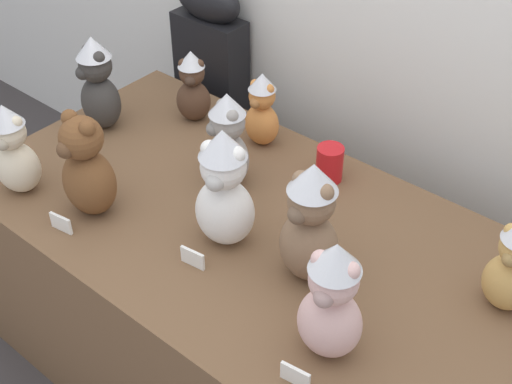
# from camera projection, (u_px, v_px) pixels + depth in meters

# --- Properties ---
(display_table) EXTENTS (1.69, 0.88, 0.71)m
(display_table) POSITION_uv_depth(u_px,v_px,m) (256.00, 313.00, 2.09)
(display_table) COLOR brown
(display_table) RESTS_ON ground_plane
(instrument_case) EXTENTS (0.28, 0.12, 1.06)m
(instrument_case) POSITION_uv_depth(u_px,v_px,m) (213.00, 110.00, 2.66)
(instrument_case) COLOR black
(instrument_case) RESTS_ON ground_plane
(teddy_bear_chestnut) EXTENTS (0.16, 0.14, 0.31)m
(teddy_bear_chestnut) POSITION_uv_depth(u_px,v_px,m) (87.00, 168.00, 1.83)
(teddy_bear_chestnut) COLOR brown
(teddy_bear_chestnut) RESTS_ON display_table
(teddy_bear_charcoal) EXTENTS (0.16, 0.15, 0.32)m
(teddy_bear_charcoal) POSITION_uv_depth(u_px,v_px,m) (98.00, 84.00, 2.16)
(teddy_bear_charcoal) COLOR #383533
(teddy_bear_charcoal) RESTS_ON display_table
(teddy_bear_ash) EXTENTS (0.17, 0.16, 0.30)m
(teddy_bear_ash) POSITION_uv_depth(u_px,v_px,m) (228.00, 141.00, 1.93)
(teddy_bear_ash) COLOR gray
(teddy_bear_ash) RESTS_ON display_table
(teddy_bear_cocoa) EXTENTS (0.15, 0.14, 0.25)m
(teddy_bear_cocoa) POSITION_uv_depth(u_px,v_px,m) (193.00, 87.00, 2.21)
(teddy_bear_cocoa) COLOR #4C3323
(teddy_bear_cocoa) RESTS_ON display_table
(teddy_bear_mocha) EXTENTS (0.16, 0.14, 0.34)m
(teddy_bear_mocha) POSITION_uv_depth(u_px,v_px,m) (310.00, 224.00, 1.62)
(teddy_bear_mocha) COLOR #7F6047
(teddy_bear_mocha) RESTS_ON display_table
(teddy_bear_snow) EXTENTS (0.19, 0.18, 0.35)m
(teddy_bear_snow) POSITION_uv_depth(u_px,v_px,m) (224.00, 190.00, 1.72)
(teddy_bear_snow) COLOR white
(teddy_bear_snow) RESTS_ON display_table
(teddy_bear_ginger) EXTENTS (0.12, 0.10, 0.25)m
(teddy_bear_ginger) POSITION_uv_depth(u_px,v_px,m) (262.00, 110.00, 2.11)
(teddy_bear_ginger) COLOR #D17F3D
(teddy_bear_ginger) RESTS_ON display_table
(teddy_bear_cream) EXTENTS (0.17, 0.16, 0.29)m
(teddy_bear_cream) POSITION_uv_depth(u_px,v_px,m) (13.00, 150.00, 1.91)
(teddy_bear_cream) COLOR beige
(teddy_bear_cream) RESTS_ON display_table
(teddy_bear_blush) EXTENTS (0.17, 0.15, 0.32)m
(teddy_bear_blush) POSITION_uv_depth(u_px,v_px,m) (331.00, 302.00, 1.44)
(teddy_bear_blush) COLOR beige
(teddy_bear_blush) RESTS_ON display_table
(party_cup_red) EXTENTS (0.08, 0.08, 0.11)m
(party_cup_red) POSITION_uv_depth(u_px,v_px,m) (330.00, 163.00, 2.00)
(party_cup_red) COLOR red
(party_cup_red) RESTS_ON display_table
(name_card_front_left) EXTENTS (0.07, 0.02, 0.05)m
(name_card_front_left) POSITION_uv_depth(u_px,v_px,m) (61.00, 223.00, 1.84)
(name_card_front_left) COLOR white
(name_card_front_left) RESTS_ON display_table
(name_card_front_middle) EXTENTS (0.07, 0.02, 0.05)m
(name_card_front_middle) POSITION_uv_depth(u_px,v_px,m) (193.00, 258.00, 1.74)
(name_card_front_middle) COLOR white
(name_card_front_middle) RESTS_ON display_table
(name_card_front_right) EXTENTS (0.07, 0.02, 0.05)m
(name_card_front_right) POSITION_uv_depth(u_px,v_px,m) (295.00, 376.00, 1.46)
(name_card_front_right) COLOR white
(name_card_front_right) RESTS_ON display_table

